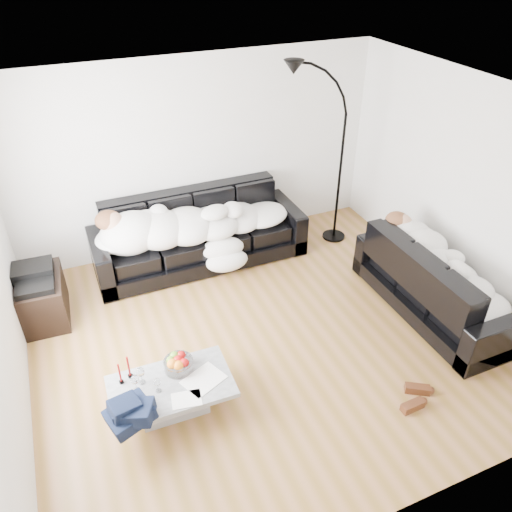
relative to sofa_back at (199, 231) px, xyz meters
name	(u,v)px	position (x,y,z in m)	size (l,w,h in m)	color
ground	(266,336)	(0.21, -1.75, -0.46)	(5.00, 5.00, 0.00)	olive
wall_back	(198,156)	(0.21, 0.50, 0.84)	(5.00, 0.02, 2.60)	silver
wall_right	(466,193)	(2.71, -1.75, 0.84)	(0.02, 4.50, 2.60)	silver
ceiling	(270,107)	(0.21, -1.75, 2.14)	(5.00, 5.00, 0.00)	white
sofa_back	(199,231)	(0.00, 0.00, 0.00)	(2.80, 0.97, 0.91)	black
sofa_right	(438,280)	(2.23, -2.09, -0.03)	(2.10, 0.90, 0.85)	black
sleeper_back	(199,220)	(0.00, -0.05, 0.20)	(2.37, 0.82, 0.47)	white
sleeper_right	(442,265)	(2.23, -2.09, 0.18)	(1.80, 0.76, 0.44)	white
teal_cushion	(403,233)	(2.17, -1.44, 0.26)	(0.36, 0.30, 0.20)	#0D5B58
coffee_table	(172,396)	(-1.02, -2.32, -0.29)	(1.13, 0.66, 0.33)	#939699
fruit_bowl	(178,362)	(-0.90, -2.16, -0.04)	(0.28, 0.28, 0.17)	white
wine_glass_a	(141,376)	(-1.26, -2.19, -0.03)	(0.08, 0.08, 0.18)	white
wine_glass_b	(136,383)	(-1.33, -2.26, -0.03)	(0.08, 0.08, 0.19)	white
wine_glass_c	(158,385)	(-1.15, -2.35, -0.05)	(0.07, 0.07, 0.16)	white
candle_left	(120,374)	(-1.44, -2.12, -0.01)	(0.04, 0.04, 0.24)	maroon
candle_right	(129,367)	(-1.35, -2.08, 0.00)	(0.05, 0.05, 0.26)	maroon
newspaper_a	(204,379)	(-0.73, -2.39, -0.12)	(0.37, 0.28, 0.01)	silver
newspaper_b	(186,399)	(-0.94, -2.54, -0.12)	(0.27, 0.19, 0.01)	silver
navy_jacket	(128,407)	(-1.44, -2.58, 0.05)	(0.40, 0.33, 0.20)	black
shoes	(415,397)	(1.16, -3.16, -0.41)	(0.41, 0.30, 0.09)	#472311
av_cabinet	(40,299)	(-2.06, -0.43, -0.18)	(0.55, 0.80, 0.55)	black
stereo	(33,275)	(-2.06, -0.43, 0.16)	(0.44, 0.34, 0.13)	black
floor_lamp	(341,166)	(1.99, -0.20, 0.67)	(0.82, 0.33, 2.26)	black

